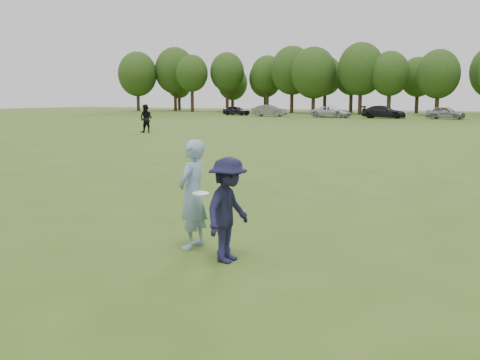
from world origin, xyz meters
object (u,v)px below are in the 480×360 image
(car_d, at_px, (384,112))
(car_a, at_px, (236,111))
(player_far_a, at_px, (146,119))
(car_c, at_px, (332,112))
(thrower, at_px, (193,194))
(car_e, at_px, (446,113))
(defender, at_px, (228,210))
(car_b, at_px, (269,111))

(car_d, bearing_deg, car_a, 83.24)
(player_far_a, bearing_deg, car_c, 81.29)
(thrower, height_order, car_d, thrower)
(car_e, bearing_deg, defender, -169.58)
(thrower, height_order, car_a, thrower)
(car_e, bearing_deg, car_b, 98.58)
(player_far_a, distance_m, car_d, 36.11)
(car_c, bearing_deg, defender, -155.97)
(thrower, relative_size, car_d, 0.36)
(car_b, xyz_separation_m, car_d, (14.82, 0.81, 0.00))
(car_d, bearing_deg, defender, -171.81)
(car_d, bearing_deg, car_b, 88.19)
(thrower, xyz_separation_m, car_c, (-19.21, 58.53, -0.24))
(car_c, distance_m, car_d, 6.30)
(car_d, bearing_deg, player_far_a, 163.37)
(car_d, bearing_deg, car_e, -86.69)
(defender, distance_m, car_a, 69.45)
(player_far_a, xyz_separation_m, car_e, (14.21, 36.35, -0.28))
(player_far_a, relative_size, car_b, 0.45)
(player_far_a, xyz_separation_m, car_b, (-7.50, 34.55, -0.26))
(thrower, bearing_deg, defender, 62.19)
(car_b, height_order, car_d, car_d)
(car_b, bearing_deg, defender, -160.50)
(thrower, relative_size, car_e, 0.43)
(thrower, height_order, car_e, thrower)
(defender, height_order, car_d, defender)
(car_a, distance_m, car_e, 27.53)
(car_a, relative_size, car_e, 0.90)
(defender, relative_size, car_d, 0.32)
(car_c, relative_size, car_e, 1.16)
(defender, bearing_deg, thrower, 65.66)
(defender, xyz_separation_m, car_c, (-20.15, 58.93, -0.13))
(thrower, relative_size, car_c, 0.37)
(car_b, bearing_deg, car_e, -91.77)
(car_b, bearing_deg, car_d, -93.41)
(thrower, distance_m, car_a, 68.64)
(defender, xyz_separation_m, car_a, (-34.53, 60.26, -0.17))
(car_a, bearing_deg, player_far_a, -155.70)
(car_a, relative_size, car_b, 0.85)
(player_far_a, distance_m, car_a, 38.40)
(defender, bearing_deg, car_a, 28.47)
(defender, relative_size, car_c, 0.33)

